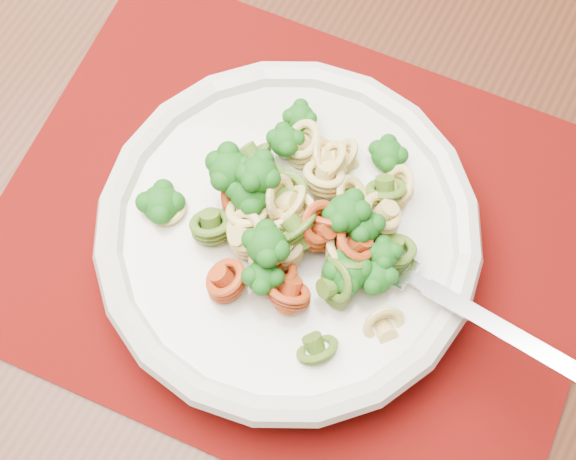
# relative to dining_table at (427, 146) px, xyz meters

# --- Properties ---
(dining_table) EXTENTS (1.69, 1.37, 0.75)m
(dining_table) POSITION_rel_dining_table_xyz_m (0.00, 0.00, 0.00)
(dining_table) COLOR #472214
(dining_table) RESTS_ON ground
(placemat) EXTENTS (0.48, 0.42, 0.00)m
(placemat) POSITION_rel_dining_table_xyz_m (-0.09, -0.14, 0.10)
(placemat) COLOR #570B03
(placemat) RESTS_ON dining_table
(pasta_bowl) EXTENTS (0.26, 0.26, 0.05)m
(pasta_bowl) POSITION_rel_dining_table_xyz_m (-0.10, -0.15, 0.13)
(pasta_bowl) COLOR beige
(pasta_bowl) RESTS_ON placemat
(pasta_broccoli_heap) EXTENTS (0.22, 0.22, 0.06)m
(pasta_broccoli_heap) POSITION_rel_dining_table_xyz_m (-0.10, -0.15, 0.14)
(pasta_broccoli_heap) COLOR #E5CC71
(pasta_broccoli_heap) RESTS_ON pasta_bowl
(fork) EXTENTS (0.17, 0.11, 0.08)m
(fork) POSITION_rel_dining_table_xyz_m (-0.03, -0.16, 0.14)
(fork) COLOR silver
(fork) RESTS_ON pasta_bowl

